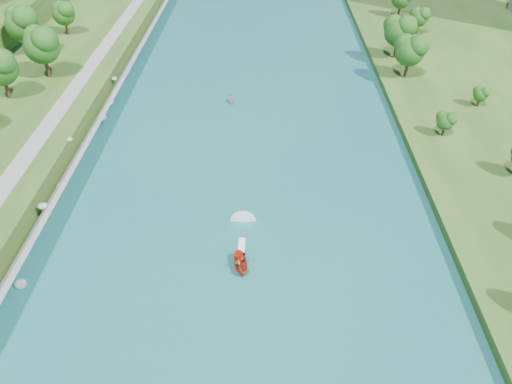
{
  "coord_description": "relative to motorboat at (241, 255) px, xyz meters",
  "views": [
    {
      "loc": [
        3.65,
        -38.63,
        44.44
      ],
      "look_at": [
        2.52,
        17.35,
        2.5
      ],
      "focal_mm": 35.0,
      "sensor_mm": 36.0,
      "label": 1
    }
  ],
  "objects": [
    {
      "name": "trees_east",
      "position": [
        36.36,
        18.86,
        5.6
      ],
      "size": [
        15.44,
        146.21,
        11.15
      ],
      "color": "#1B4913",
      "rests_on": "berm_east"
    },
    {
      "name": "river_water",
      "position": [
        -0.85,
        13.45,
        -0.71
      ],
      "size": [
        55.0,
        240.0,
        0.1
      ],
      "primitive_type": "cube",
      "color": "#185B5B",
      "rests_on": "ground"
    },
    {
      "name": "raft",
      "position": [
        -4.0,
        43.25,
        -0.3
      ],
      "size": [
        2.91,
        3.25,
        1.61
      ],
      "rotation": [
        0.0,
        0.0,
        0.47
      ],
      "color": "gray",
      "rests_on": "river_water"
    },
    {
      "name": "riprap_bank",
      "position": [
        -26.69,
        12.24,
        1.04
      ],
      "size": [
        4.8,
        236.0,
        4.18
      ],
      "color": "slate",
      "rests_on": "ground"
    },
    {
      "name": "riverside_path",
      "position": [
        -33.35,
        13.45,
        2.79
      ],
      "size": [
        3.0,
        200.0,
        0.1
      ],
      "primitive_type": "cube",
      "color": "gray",
      "rests_on": "berm_west"
    },
    {
      "name": "ground",
      "position": [
        -0.85,
        -6.55,
        -0.76
      ],
      "size": [
        260.0,
        260.0,
        0.0
      ],
      "primitive_type": "plane",
      "color": "#2D5119",
      "rests_on": "ground"
    },
    {
      "name": "motorboat",
      "position": [
        0.0,
        0.0,
        0.0
      ],
      "size": [
        3.6,
        18.91,
        2.03
      ],
      "rotation": [
        0.0,
        0.0,
        3.36
      ],
      "color": "red",
      "rests_on": "river_water"
    }
  ]
}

